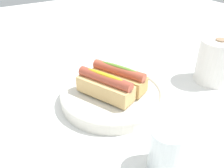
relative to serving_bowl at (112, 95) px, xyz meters
The scene contains 6 objects.
ground_plane 0.03m from the serving_bowl, 138.91° to the left, with size 2.40×2.40×0.00m, color white.
serving_bowl is the anchor object (origin of this frame).
hotdog_front 0.05m from the serving_bowl, 71.75° to the right, with size 0.16×0.10×0.06m.
hotdog_back 0.05m from the serving_bowl, 108.25° to the left, with size 0.16×0.11×0.06m.
water_glass 0.24m from the serving_bowl, ahead, with size 0.07×0.07×0.09m.
paper_towel_roll 0.33m from the serving_bowl, 77.54° to the left, with size 0.11×0.11×0.13m.
Camera 1 is at (0.48, -0.30, 0.38)m, focal length 39.01 mm.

